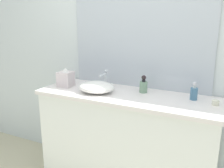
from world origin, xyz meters
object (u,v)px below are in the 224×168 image
object	(u,v)px
soap_dispenser	(143,86)
candle_jar	(216,103)
lotion_bottle	(194,92)
tissue_box	(66,78)
sink_basin	(96,87)

from	to	relation	value
soap_dispenser	candle_jar	bearing A→B (deg)	-6.94
lotion_bottle	tissue_box	distance (m)	1.16
lotion_bottle	candle_jar	bearing A→B (deg)	-20.10
tissue_box	candle_jar	xyz separation A→B (m)	(1.32, 0.06, -0.06)
soap_dispenser	candle_jar	size ratio (longest dim) A/B	3.00
lotion_bottle	tissue_box	xyz separation A→B (m)	(-1.16, -0.12, 0.02)
lotion_bottle	tissue_box	size ratio (longest dim) A/B	0.82
sink_basin	soap_dispenser	world-z (taller)	soap_dispenser
candle_jar	lotion_bottle	bearing A→B (deg)	159.90
sink_basin	lotion_bottle	size ratio (longest dim) A/B	2.18
sink_basin	candle_jar	size ratio (longest dim) A/B	6.28
soap_dispenser	tissue_box	distance (m)	0.74
tissue_box	candle_jar	world-z (taller)	tissue_box
sink_basin	lotion_bottle	bearing A→B (deg)	11.24
soap_dispenser	candle_jar	xyz separation A→B (m)	(0.60, -0.07, -0.04)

